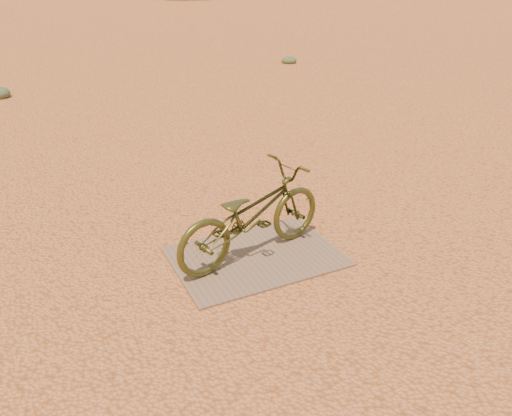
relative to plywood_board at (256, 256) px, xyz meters
name	(u,v)px	position (x,y,z in m)	size (l,w,h in m)	color
ground	(273,236)	(0.37, 0.33, -0.01)	(120.00, 120.00, 0.00)	#DE8752
plywood_board	(256,256)	(0.00, 0.00, 0.00)	(1.67, 1.18, 0.02)	#755D4C
bicycle	(252,215)	(-0.03, 0.03, 0.47)	(0.61, 1.75, 0.92)	#41461B
kale_b	(289,63)	(6.06, 10.05, -0.01)	(0.48, 0.48, 0.27)	#536C49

